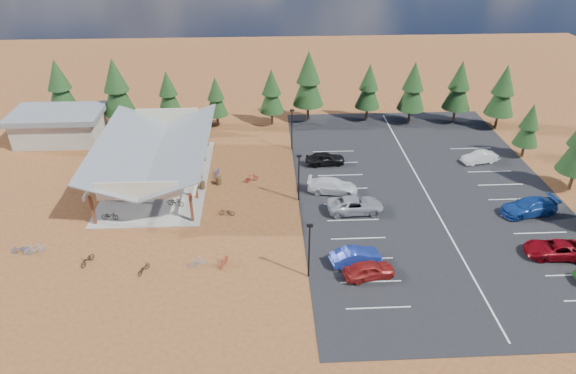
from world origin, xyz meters
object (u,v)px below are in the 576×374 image
at_px(bike_11, 224,261).
at_px(bike_13, 197,261).
at_px(bike_2, 128,177).
at_px(bike_7, 192,146).
at_px(bike_4, 176,202).
at_px(car_7, 529,207).
at_px(lamp_post_2, 292,127).
at_px(bike_10, 21,249).
at_px(car_2, 355,205).
at_px(bike_6, 179,173).
at_px(car_1, 356,256).
at_px(car_9, 479,157).
at_px(car_3, 333,186).
at_px(lamp_post_0, 309,247).
at_px(bike_15, 251,178).
at_px(car_6, 555,249).
at_px(bike_9, 35,249).
at_px(bike_8, 88,260).
at_px(bike_0, 110,216).
at_px(bike_14, 217,172).
at_px(lamp_post_1, 299,175).
at_px(bike_pavilion, 155,148).
at_px(bike_16, 227,212).
at_px(car_4, 325,158).
at_px(car_0, 369,270).
at_px(bike_3, 153,145).
at_px(bike_1, 121,188).
at_px(outbuilding, 59,126).
at_px(bike_12, 144,269).
at_px(trash_bin_1, 219,181).

xyz_separation_m(bike_11, bike_13, (-2.30, 0.09, -0.03)).
distance_m(bike_2, bike_7, 9.47).
xyz_separation_m(bike_4, car_7, (34.63, -3.08, 0.28)).
bearing_deg(lamp_post_2, bike_10, -141.73).
bearing_deg(car_2, bike_7, 46.91).
relative_size(bike_6, car_1, 0.41).
bearing_deg(car_9, car_3, -83.11).
xyz_separation_m(lamp_post_0, bike_2, (-18.33, 16.98, -2.47)).
relative_size(bike_15, car_6, 0.31).
height_order(car_3, car_9, car_3).
bearing_deg(car_7, bike_9, -95.18).
relative_size(bike_9, bike_13, 1.15).
height_order(bike_8, bike_9, bike_9).
xyz_separation_m(bike_15, car_9, (26.41, 3.17, 0.23)).
height_order(bike_0, bike_14, bike_14).
height_order(lamp_post_0, bike_0, lamp_post_0).
distance_m(lamp_post_1, bike_0, 18.72).
height_order(bike_11, car_9, car_9).
distance_m(lamp_post_0, car_6, 21.66).
xyz_separation_m(lamp_post_2, bike_7, (-12.12, 0.13, -2.32)).
relative_size(bike_pavilion, bike_16, 12.16).
distance_m(bike_2, car_4, 22.10).
height_order(lamp_post_2, bike_15, lamp_post_2).
height_order(bike_pavilion, lamp_post_0, lamp_post_0).
bearing_deg(car_0, bike_8, 71.71).
bearing_deg(bike_13, bike_7, 165.07).
xyz_separation_m(bike_8, car_2, (24.00, 6.96, 0.36)).
height_order(bike_6, bike_9, bike_9).
bearing_deg(car_2, car_7, -97.60).
relative_size(bike_3, car_2, 0.31).
xyz_separation_m(lamp_post_2, bike_1, (-18.43, -9.53, -2.41)).
height_order(outbuilding, car_7, outbuilding).
relative_size(bike_3, car_7, 0.31).
relative_size(bike_4, car_4, 0.40).
distance_m(lamp_post_1, car_4, 8.77).
distance_m(bike_1, car_2, 24.36).
bearing_deg(bike_11, car_1, 18.52).
xyz_separation_m(bike_15, bike_16, (-2.33, -6.60, -0.07)).
bearing_deg(bike_1, bike_12, -169.06).
bearing_deg(bike_3, car_9, -84.92).
bearing_deg(trash_bin_1, car_4, 18.42).
bearing_deg(outbuilding, bike_pavilion, -38.16).
height_order(bike_4, bike_6, bike_6).
height_order(bike_9, car_4, car_4).
bearing_deg(bike_6, lamp_post_2, -49.64).
distance_m(bike_4, bike_7, 12.79).
height_order(bike_pavilion, bike_16, bike_pavilion).
distance_m(bike_1, bike_3, 10.21).
bearing_deg(car_2, car_0, 173.76).
distance_m(lamp_post_1, bike_14, 10.64).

